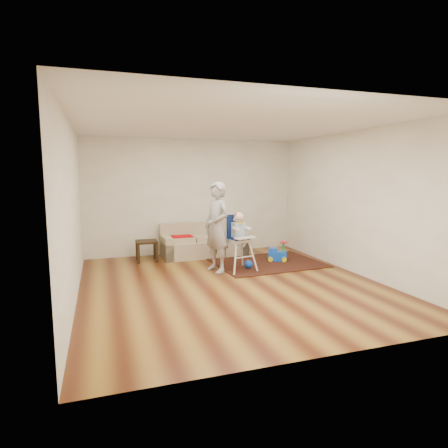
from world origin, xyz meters
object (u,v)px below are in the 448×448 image
object	(u,v)px
adult	(217,227)
ride_on_toy	(277,251)
side_table	(147,251)
toy_ball	(249,264)
high_chair	(239,242)
sofa	(204,240)

from	to	relation	value
adult	ride_on_toy	bearing A→B (deg)	85.43
side_table	toy_ball	world-z (taller)	side_table
side_table	adult	size ratio (longest dim) A/B	0.26
side_table	adult	xyz separation A→B (m)	(1.20, -1.30, 0.65)
high_chair	adult	size ratio (longest dim) A/B	0.67
sofa	side_table	size ratio (longest dim) A/B	4.36
high_chair	adult	world-z (taller)	adult
sofa	high_chair	distance (m)	1.53
side_table	adult	bearing A→B (deg)	-47.26
sofa	toy_ball	distance (m)	1.57
toy_ball	sofa	bearing A→B (deg)	109.86
side_table	high_chair	xyz separation A→B (m)	(1.62, -1.38, 0.34)
ride_on_toy	adult	distance (m)	1.67
sofa	adult	bearing A→B (deg)	-96.59
toy_ball	high_chair	distance (m)	0.51
toy_ball	adult	bearing A→B (deg)	175.81
toy_ball	adult	world-z (taller)	adult
sofa	ride_on_toy	world-z (taller)	sofa
ride_on_toy	toy_ball	distance (m)	0.96
high_chair	adult	bearing A→B (deg)	157.13
side_table	toy_ball	xyz separation A→B (m)	(1.85, -1.34, -0.12)
side_table	toy_ball	size ratio (longest dim) A/B	2.71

